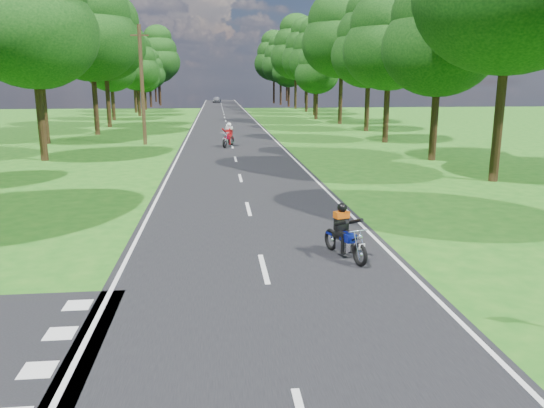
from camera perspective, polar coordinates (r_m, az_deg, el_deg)
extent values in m
plane|color=#1C5D15|center=(10.62, 0.09, -10.73)|extent=(160.00, 160.00, 0.00)
cube|color=black|center=(59.83, -5.01, 8.88)|extent=(7.00, 140.00, 0.02)
cube|color=silver|center=(12.46, -0.89, -6.94)|extent=(0.12, 2.00, 0.01)
cube|color=silver|center=(18.20, -2.56, -0.51)|extent=(0.12, 2.00, 0.01)
cube|color=silver|center=(24.07, -3.42, 2.82)|extent=(0.12, 2.00, 0.01)
cube|color=silver|center=(29.99, -3.94, 4.83)|extent=(0.12, 2.00, 0.01)
cube|color=silver|center=(35.93, -4.30, 6.19)|extent=(0.12, 2.00, 0.01)
cube|color=silver|center=(41.90, -4.55, 7.15)|extent=(0.12, 2.00, 0.01)
cube|color=silver|center=(47.87, -4.74, 7.88)|extent=(0.12, 2.00, 0.01)
cube|color=silver|center=(53.85, -4.89, 8.44)|extent=(0.12, 2.00, 0.01)
cube|color=silver|center=(59.83, -5.01, 8.89)|extent=(0.12, 2.00, 0.01)
cube|color=silver|center=(65.81, -5.11, 9.26)|extent=(0.12, 2.00, 0.01)
cube|color=silver|center=(71.80, -5.19, 9.57)|extent=(0.12, 2.00, 0.01)
cube|color=silver|center=(77.79, -5.26, 9.83)|extent=(0.12, 2.00, 0.01)
cube|color=silver|center=(83.78, -5.32, 10.05)|extent=(0.12, 2.00, 0.01)
cube|color=silver|center=(89.77, -5.37, 10.25)|extent=(0.12, 2.00, 0.01)
cube|color=silver|center=(95.77, -5.42, 10.42)|extent=(0.12, 2.00, 0.01)
cube|color=silver|center=(101.76, -5.46, 10.57)|extent=(0.12, 2.00, 0.01)
cube|color=silver|center=(107.76, -5.49, 10.70)|extent=(0.12, 2.00, 0.01)
cube|color=silver|center=(113.75, -5.52, 10.82)|extent=(0.12, 2.00, 0.01)
cube|color=silver|center=(119.75, -5.55, 10.92)|extent=(0.12, 2.00, 0.01)
cube|color=silver|center=(125.74, -5.58, 11.02)|extent=(0.12, 2.00, 0.01)
cube|color=silver|center=(59.86, -8.21, 8.81)|extent=(0.10, 140.00, 0.01)
cube|color=silver|center=(59.97, -1.82, 8.95)|extent=(0.10, 140.00, 0.01)
cube|color=silver|center=(9.11, -23.88, -16.01)|extent=(0.50, 0.50, 0.01)
cube|color=silver|center=(10.13, -21.81, -12.80)|extent=(0.50, 0.50, 0.01)
cube|color=silver|center=(11.19, -20.16, -10.17)|extent=(0.50, 0.50, 0.01)
cylinder|color=black|center=(31.97, -23.54, 7.79)|extent=(0.40, 0.40, 3.91)
ellipsoid|color=black|center=(31.99, -24.35, 16.40)|extent=(6.85, 6.85, 5.82)
cylinder|color=black|center=(40.71, -23.23, 8.63)|extent=(0.40, 0.40, 3.79)
ellipsoid|color=black|center=(40.70, -23.84, 15.18)|extent=(6.64, 6.64, 5.64)
ellipsoid|color=black|center=(40.85, -24.08, 17.76)|extent=(5.69, 5.69, 4.84)
cylinder|color=black|center=(46.36, -18.42, 9.75)|extent=(0.40, 0.40, 4.32)
ellipsoid|color=black|center=(46.42, -18.91, 16.30)|extent=(7.56, 7.56, 6.42)
ellipsoid|color=black|center=(46.62, -19.11, 18.87)|extent=(6.48, 6.48, 5.51)
cylinder|color=black|center=(53.79, -17.19, 10.24)|extent=(0.40, 0.40, 4.40)
ellipsoid|color=black|center=(53.85, -17.59, 16.00)|extent=(7.71, 7.71, 6.55)
ellipsoid|color=black|center=(54.03, -17.75, 18.27)|extent=(6.60, 6.60, 5.61)
cylinder|color=black|center=(63.57, -16.71, 10.07)|extent=(0.40, 0.40, 3.20)
ellipsoid|color=black|center=(63.52, -16.94, 13.61)|extent=(5.60, 5.60, 4.76)
ellipsoid|color=black|center=(63.57, -17.04, 15.02)|extent=(4.80, 4.80, 4.08)
ellipsoid|color=black|center=(63.66, -17.13, 16.42)|extent=(3.60, 3.60, 3.06)
cylinder|color=black|center=(70.55, -14.11, 10.47)|extent=(0.40, 0.40, 3.22)
ellipsoid|color=black|center=(70.51, -14.29, 13.69)|extent=(5.64, 5.64, 4.79)
ellipsoid|color=black|center=(70.55, -14.36, 14.96)|extent=(4.83, 4.83, 4.11)
ellipsoid|color=black|center=(70.64, -14.43, 16.23)|extent=(3.62, 3.62, 3.08)
cylinder|color=black|center=(78.44, -14.47, 10.81)|extent=(0.40, 0.40, 3.61)
ellipsoid|color=black|center=(78.42, -14.65, 14.05)|extent=(6.31, 6.31, 5.37)
ellipsoid|color=black|center=(78.49, -14.73, 15.33)|extent=(5.41, 5.41, 4.60)
ellipsoid|color=black|center=(78.59, -14.81, 16.61)|extent=(4.06, 4.06, 3.45)
cylinder|color=black|center=(86.15, -13.46, 10.71)|extent=(0.40, 0.40, 2.67)
ellipsoid|color=black|center=(86.10, -13.58, 12.89)|extent=(4.67, 4.67, 3.97)
ellipsoid|color=black|center=(86.12, -13.62, 13.76)|extent=(4.00, 4.00, 3.40)
ellipsoid|color=black|center=(86.15, -13.67, 14.62)|extent=(3.00, 3.00, 2.55)
cylinder|color=black|center=(95.26, -12.91, 11.05)|extent=(0.40, 0.40, 3.09)
ellipsoid|color=black|center=(95.23, -13.03, 13.34)|extent=(5.40, 5.40, 4.59)
ellipsoid|color=black|center=(95.26, -13.08, 14.24)|extent=(4.63, 4.63, 3.93)
ellipsoid|color=black|center=(95.31, -13.12, 15.14)|extent=(3.47, 3.47, 2.95)
cylinder|color=black|center=(101.62, -11.96, 11.60)|extent=(0.40, 0.40, 4.48)
ellipsoid|color=black|center=(101.66, -12.11, 14.70)|extent=(7.84, 7.84, 6.66)
ellipsoid|color=black|center=(101.75, -12.17, 15.93)|extent=(6.72, 6.72, 5.71)
ellipsoid|color=black|center=(101.90, -12.23, 17.15)|extent=(5.04, 5.04, 4.28)
cylinder|color=black|center=(110.65, -12.03, 11.59)|extent=(0.40, 0.40, 4.09)
ellipsoid|color=black|center=(110.67, -12.16, 14.19)|extent=(7.16, 7.16, 6.09)
ellipsoid|color=black|center=(110.74, -12.21, 15.23)|extent=(6.14, 6.14, 5.22)
ellipsoid|color=black|center=(110.84, -12.26, 16.25)|extent=(4.61, 4.61, 3.92)
cylinder|color=black|center=(25.06, 23.11, 7.42)|extent=(0.40, 0.40, 4.56)
cylinder|color=black|center=(30.88, 17.00, 7.76)|extent=(0.40, 0.40, 3.49)
ellipsoid|color=black|center=(30.82, 17.55, 15.74)|extent=(6.12, 6.12, 5.20)
ellipsoid|color=black|center=(30.97, 17.77, 18.88)|extent=(5.24, 5.24, 4.46)
cylinder|color=black|center=(39.23, 12.17, 9.18)|extent=(0.40, 0.40, 3.69)
ellipsoid|color=black|center=(39.21, 12.50, 15.81)|extent=(6.46, 6.46, 5.49)
ellipsoid|color=black|center=(39.35, 12.63, 18.43)|extent=(5.54, 5.54, 4.71)
cylinder|color=black|center=(47.99, 10.17, 9.95)|extent=(0.40, 0.40, 3.74)
ellipsoid|color=black|center=(47.98, 10.40, 15.45)|extent=(6.55, 6.55, 5.57)
ellipsoid|color=black|center=(48.10, 10.49, 17.62)|extent=(5.62, 5.62, 4.77)
ellipsoid|color=black|center=(48.29, 10.59, 19.77)|extent=(4.21, 4.21, 3.58)
cylinder|color=black|center=(55.89, 7.37, 10.91)|extent=(0.40, 0.40, 4.64)
ellipsoid|color=black|center=(55.99, 7.54, 16.76)|extent=(8.12, 8.12, 6.91)
ellipsoid|color=black|center=(56.18, 7.62, 19.07)|extent=(6.96, 6.96, 5.92)
cylinder|color=black|center=(62.73, 4.77, 10.40)|extent=(0.40, 0.40, 2.91)
ellipsoid|color=black|center=(62.67, 4.83, 13.67)|extent=(5.09, 5.09, 4.33)
ellipsoid|color=black|center=(62.70, 4.86, 14.96)|extent=(4.36, 4.36, 3.71)
ellipsoid|color=black|center=(62.77, 4.88, 16.25)|extent=(3.27, 3.27, 2.78)
cylinder|color=black|center=(70.28, 4.63, 11.07)|extent=(0.40, 0.40, 3.88)
ellipsoid|color=black|center=(70.28, 4.70, 14.96)|extent=(6.78, 6.78, 5.77)
ellipsoid|color=black|center=(70.37, 4.73, 16.50)|extent=(5.81, 5.81, 4.94)
ellipsoid|color=black|center=(70.51, 4.76, 18.03)|extent=(4.36, 4.36, 3.71)
cylinder|color=black|center=(78.67, 3.73, 11.40)|extent=(0.40, 0.40, 4.18)
ellipsoid|color=black|center=(78.69, 3.79, 15.14)|extent=(7.31, 7.31, 6.21)
ellipsoid|color=black|center=(78.80, 3.81, 16.62)|extent=(6.27, 6.27, 5.33)
ellipsoid|color=black|center=(78.95, 3.83, 18.10)|extent=(4.70, 4.70, 4.00)
cylinder|color=black|center=(87.46, 2.54, 11.72)|extent=(0.40, 0.40, 4.63)
ellipsoid|color=black|center=(87.52, 2.58, 15.46)|extent=(8.11, 8.11, 6.89)
ellipsoid|color=black|center=(87.65, 2.59, 16.93)|extent=(6.95, 6.95, 5.91)
ellipsoid|color=black|center=(87.83, 2.61, 18.40)|extent=(5.21, 5.21, 4.43)
cylinder|color=black|center=(94.68, 1.81, 11.44)|extent=(0.40, 0.40, 3.36)
ellipsoid|color=black|center=(94.65, 1.83, 13.95)|extent=(5.88, 5.88, 5.00)
ellipsoid|color=black|center=(94.69, 1.83, 14.94)|extent=(5.04, 5.04, 4.29)
ellipsoid|color=black|center=(94.76, 1.84, 15.93)|extent=(3.78, 3.78, 3.21)
cylinder|color=black|center=(101.76, 0.94, 11.76)|extent=(0.40, 0.40, 4.09)
ellipsoid|color=black|center=(101.78, 0.95, 14.59)|extent=(7.15, 7.15, 6.08)
ellipsoid|color=black|center=(101.85, 0.95, 15.71)|extent=(6.13, 6.13, 5.21)
ellipsoid|color=black|center=(101.97, 0.96, 16.83)|extent=(4.60, 4.60, 3.91)
cylinder|color=black|center=(109.42, 0.20, 11.95)|extent=(0.40, 0.40, 4.48)
ellipsoid|color=black|center=(109.45, 0.20, 14.84)|extent=(7.84, 7.84, 6.66)
ellipsoid|color=black|center=(109.54, 0.21, 15.98)|extent=(6.72, 6.72, 5.71)
ellipsoid|color=black|center=(109.68, 0.21, 17.12)|extent=(5.04, 5.04, 4.28)
cylinder|color=black|center=(120.39, -12.39, 11.60)|extent=(0.40, 0.40, 3.84)
ellipsoid|color=black|center=(120.39, -12.50, 13.85)|extent=(6.72, 6.72, 5.71)
ellipsoid|color=black|center=(120.44, -12.55, 14.74)|extent=(5.76, 5.76, 4.90)
ellipsoid|color=black|center=(120.52, -12.59, 15.63)|extent=(4.32, 4.32, 3.67)
cylinder|color=black|center=(122.74, 1.59, 11.99)|extent=(0.40, 0.40, 4.16)
ellipsoid|color=black|center=(122.75, 1.61, 14.38)|extent=(7.28, 7.28, 6.19)
ellipsoid|color=black|center=(122.82, 1.61, 15.33)|extent=(6.24, 6.24, 5.30)
ellipsoid|color=black|center=(122.92, 1.62, 16.27)|extent=(4.68, 4.68, 3.98)
cylinder|color=black|center=(105.76, -14.37, 11.26)|extent=(0.40, 0.40, 3.52)
ellipsoid|color=black|center=(105.75, -14.50, 13.60)|extent=(6.16, 6.16, 5.24)
ellipsoid|color=black|center=(105.79, -14.56, 14.53)|extent=(5.28, 5.28, 4.49)
ellipsoid|color=black|center=(105.86, -14.61, 15.46)|extent=(3.96, 3.96, 3.37)
cylinder|color=black|center=(109.18, 3.64, 11.92)|extent=(0.40, 0.40, 4.48)
ellipsoid|color=black|center=(109.22, 3.68, 14.82)|extent=(7.84, 7.84, 6.66)
ellipsoid|color=black|center=(109.31, 3.70, 15.96)|extent=(6.72, 6.72, 5.71)
ellipsoid|color=black|center=(109.45, 3.71, 17.10)|extent=(5.04, 5.04, 4.28)
cylinder|color=#382616|center=(38.00, -13.79, 12.24)|extent=(0.26, 0.26, 8.00)
cube|color=#382616|center=(38.11, -14.07, 17.20)|extent=(1.20, 0.10, 0.10)
imported|color=#ADB0B4|center=(113.68, -5.94, 11.12)|extent=(1.86, 3.85, 1.27)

